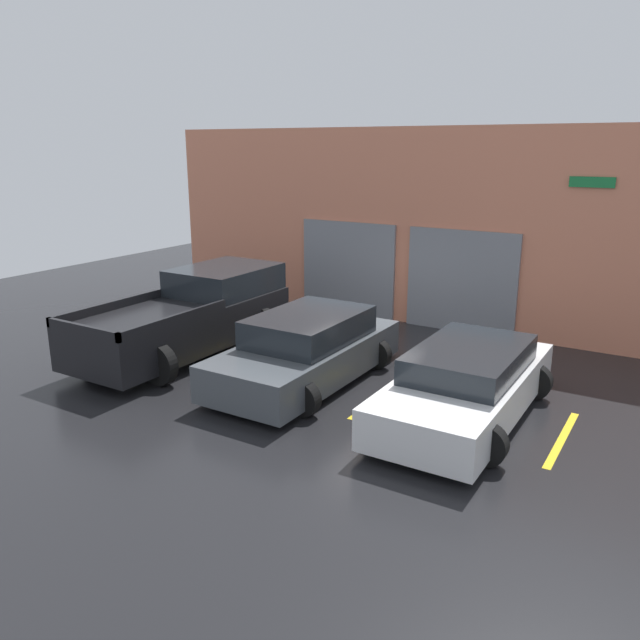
% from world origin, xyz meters
% --- Properties ---
extents(ground_plane, '(28.00, 28.00, 0.00)m').
position_xyz_m(ground_plane, '(0.00, 0.00, 0.00)').
color(ground_plane, black).
extents(shophouse_building, '(14.56, 0.68, 4.81)m').
position_xyz_m(shophouse_building, '(-0.00, 3.29, 2.38)').
color(shophouse_building, '#D17A5B').
rests_on(shophouse_building, ground).
extents(pickup_truck, '(2.53, 5.17, 1.69)m').
position_xyz_m(pickup_truck, '(-3.13, -1.51, 0.80)').
color(pickup_truck, black).
rests_on(pickup_truck, ground).
extents(sedan_white, '(2.19, 4.58, 1.20)m').
position_xyz_m(sedan_white, '(3.13, -1.77, 0.58)').
color(sedan_white, white).
rests_on(sedan_white, ground).
extents(sedan_side, '(2.23, 4.39, 1.32)m').
position_xyz_m(sedan_side, '(0.00, -1.76, 0.62)').
color(sedan_side, '#474C51').
rests_on(sedan_side, ground).
extents(parking_stripe_far_left, '(0.12, 2.20, 0.01)m').
position_xyz_m(parking_stripe_far_left, '(-4.70, -1.79, 0.00)').
color(parking_stripe_far_left, gold).
rests_on(parking_stripe_far_left, ground).
extents(parking_stripe_left, '(0.12, 2.20, 0.01)m').
position_xyz_m(parking_stripe_left, '(-1.57, -1.79, 0.00)').
color(parking_stripe_left, gold).
rests_on(parking_stripe_left, ground).
extents(parking_stripe_centre, '(0.12, 2.20, 0.01)m').
position_xyz_m(parking_stripe_centre, '(1.57, -1.79, 0.00)').
color(parking_stripe_centre, gold).
rests_on(parking_stripe_centre, ground).
extents(parking_stripe_right, '(0.12, 2.20, 0.01)m').
position_xyz_m(parking_stripe_right, '(4.70, -1.79, 0.00)').
color(parking_stripe_right, gold).
rests_on(parking_stripe_right, ground).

